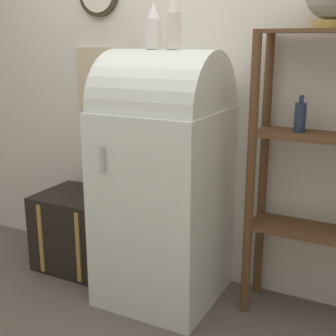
% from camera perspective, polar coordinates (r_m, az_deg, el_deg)
% --- Properties ---
extents(ground_plane, '(12.00, 12.00, 0.00)m').
position_cam_1_polar(ground_plane, '(2.92, -2.52, -16.79)').
color(ground_plane, '#60564C').
extents(wall_back, '(7.00, 0.09, 2.70)m').
position_cam_1_polar(wall_back, '(2.99, 2.70, 11.47)').
color(wall_back, silver).
rests_on(wall_back, ground_plane).
extents(refrigerator, '(0.66, 0.71, 1.51)m').
position_cam_1_polar(refrigerator, '(2.77, -0.54, -0.78)').
color(refrigerator, silver).
rests_on(refrigerator, ground_plane).
extents(suitcase_trunk, '(0.57, 0.48, 0.53)m').
position_cam_1_polar(suitcase_trunk, '(3.35, -10.50, -7.51)').
color(suitcase_trunk, black).
rests_on(suitcase_trunk, ground_plane).
extents(shelf_unit, '(0.78, 0.30, 1.61)m').
position_cam_1_polar(shelf_unit, '(2.62, 18.95, 0.31)').
color(shelf_unit, brown).
rests_on(shelf_unit, ground_plane).
extents(vase_left, '(0.08, 0.08, 0.25)m').
position_cam_1_polar(vase_left, '(2.69, -1.77, 16.75)').
color(vase_left, white).
rests_on(vase_left, refrigerator).
extents(vase_center, '(0.08, 0.08, 0.29)m').
position_cam_1_polar(vase_center, '(2.64, 0.66, 17.26)').
color(vase_center, silver).
rests_on(vase_center, refrigerator).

